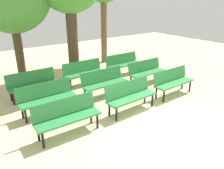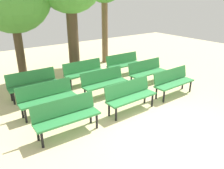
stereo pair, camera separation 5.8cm
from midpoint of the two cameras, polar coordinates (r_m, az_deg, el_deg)
ground_plane at (r=5.71m, az=15.02°, el=-12.54°), size 24.00×24.00×0.00m
bench_r0_c0 at (r=5.47m, az=-11.38°, el=-7.60°), size 1.61×0.52×0.87m
bench_r0_c1 at (r=6.44m, az=4.95°, el=-2.58°), size 1.61×0.52×0.87m
bench_r0_c2 at (r=7.75m, az=15.65°, el=0.96°), size 1.61×0.52×0.87m
bench_r1_c0 at (r=6.57m, az=-16.21°, el=-2.89°), size 1.60×0.49×0.87m
bench_r1_c1 at (r=7.44m, az=-1.86°, el=0.90°), size 1.60×0.49×0.87m
bench_r1_c2 at (r=8.62m, az=9.10°, el=3.60°), size 1.61×0.50×0.87m
bench_r2_c0 at (r=7.75m, az=-19.51°, el=0.49°), size 1.60×0.49×0.87m
bench_r2_c1 at (r=8.51m, az=-6.99°, el=3.46°), size 1.61×0.50×0.87m
bench_r2_c2 at (r=9.53m, az=3.18°, el=5.59°), size 1.60×0.49×0.87m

